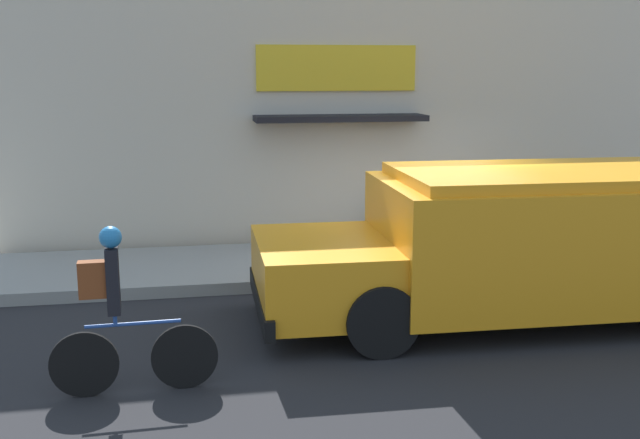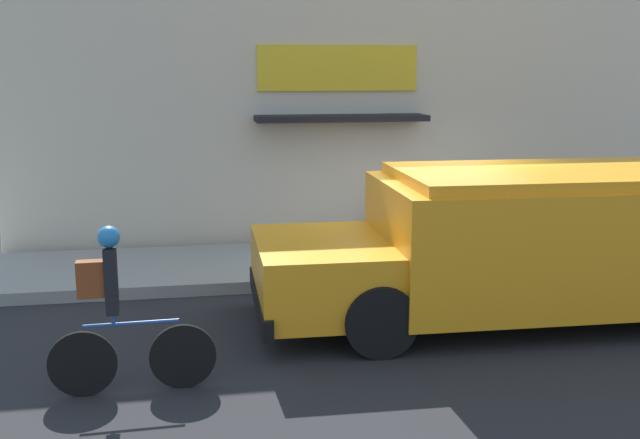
% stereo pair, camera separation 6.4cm
% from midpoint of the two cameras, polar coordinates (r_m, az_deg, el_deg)
% --- Properties ---
extents(ground_plane, '(70.00, 70.00, 0.00)m').
position_cam_midpoint_polar(ground_plane, '(11.36, 8.07, -4.96)').
color(ground_plane, '#232326').
extents(sidewalk, '(28.00, 2.43, 0.18)m').
position_cam_midpoint_polar(sidewalk, '(12.46, 6.36, -3.03)').
color(sidewalk, gray).
rests_on(sidewalk, ground_plane).
extents(storefront, '(13.15, 0.88, 5.15)m').
position_cam_midpoint_polar(storefront, '(13.52, 4.71, 8.82)').
color(storefront, beige).
rests_on(storefront, ground_plane).
extents(school_bus, '(6.93, 2.94, 1.94)m').
position_cam_midpoint_polar(school_bus, '(10.07, 17.31, -1.44)').
color(school_bus, orange).
rests_on(school_bus, ground_plane).
extents(cyclist, '(1.64, 0.22, 1.71)m').
position_cam_midpoint_polar(cyclist, '(7.64, -14.88, -6.96)').
color(cyclist, black).
rests_on(cyclist, ground_plane).
extents(trash_bin, '(0.57, 0.57, 0.89)m').
position_cam_midpoint_polar(trash_bin, '(12.85, 6.21, -0.12)').
color(trash_bin, '#38383D').
rests_on(trash_bin, sidewalk).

